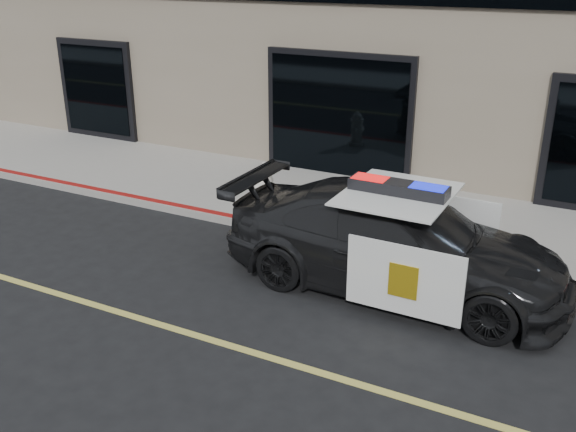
% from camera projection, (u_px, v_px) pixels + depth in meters
% --- Properties ---
extents(ground, '(120.00, 120.00, 0.00)m').
position_uv_depth(ground, '(202.00, 337.00, 8.61)').
color(ground, black).
rests_on(ground, ground).
extents(sidewalk_n, '(60.00, 3.50, 0.15)m').
position_uv_depth(sidewalk_n, '(349.00, 207.00, 12.91)').
color(sidewalk_n, gray).
rests_on(sidewalk_n, ground).
extents(police_car, '(2.48, 5.29, 1.71)m').
position_uv_depth(police_car, '(395.00, 241.00, 9.65)').
color(police_car, black).
rests_on(police_car, ground).
extents(fire_hydrant, '(0.40, 0.56, 0.89)m').
position_uv_depth(fire_hydrant, '(264.00, 186.00, 12.62)').
color(fire_hydrant, white).
rests_on(fire_hydrant, sidewalk_n).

